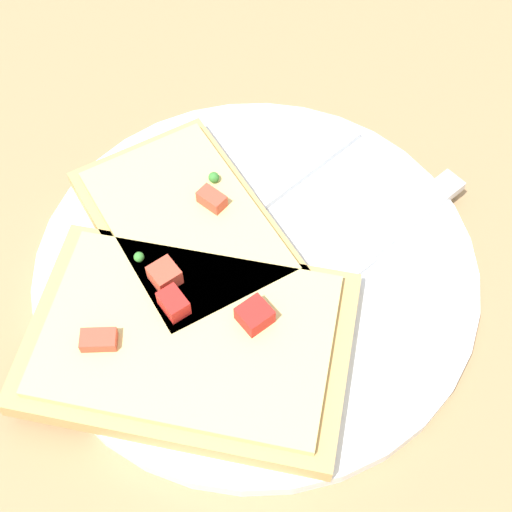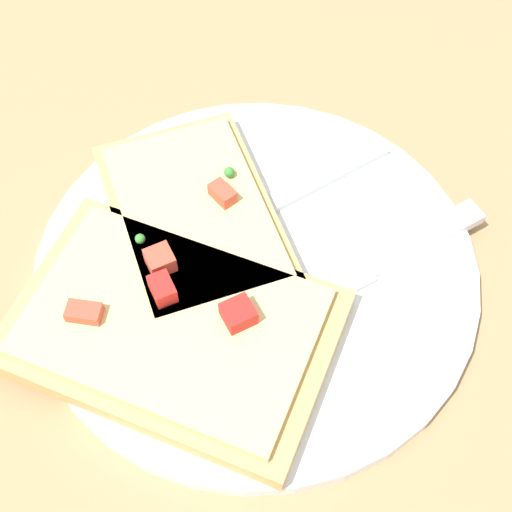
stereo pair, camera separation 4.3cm
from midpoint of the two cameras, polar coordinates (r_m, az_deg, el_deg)
The scene contains 7 objects.
ground_plane at distance 0.45m, azimuth -2.74°, elevation -1.72°, with size 4.00×4.00×0.00m, color #9E7A51.
plate at distance 0.44m, azimuth -2.77°, elevation -1.32°, with size 0.27×0.27×0.01m.
fork at distance 0.46m, azimuth -4.54°, elevation 2.53°, with size 0.09×0.20×0.01m.
knife at distance 0.44m, azimuth 5.15°, elevation -0.39°, with size 0.11×0.21×0.01m.
pizza_slice_main at distance 0.41m, azimuth -8.42°, elevation -6.90°, with size 0.20×0.16×0.03m.
pizza_slice_corner at distance 0.45m, azimuth -8.14°, elevation 2.27°, with size 0.18×0.16×0.03m.
crumb_scatter at distance 0.42m, azimuth -2.45°, elevation -3.05°, with size 0.06×0.07×0.01m.
Camera 1 is at (-0.10, 0.21, 0.39)m, focal length 50.00 mm.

